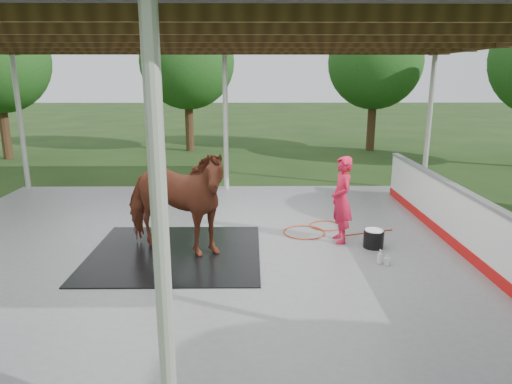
{
  "coord_description": "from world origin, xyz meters",
  "views": [
    {
      "loc": [
        0.72,
        -8.1,
        3.21
      ],
      "look_at": [
        0.8,
        0.22,
        1.09
      ],
      "focal_mm": 32.0,
      "sensor_mm": 36.0,
      "label": 1
    }
  ],
  "objects_px": {
    "dasher_board": "(458,220)",
    "wash_bucket": "(374,238)",
    "handler": "(342,200)",
    "horse": "(173,201)"
  },
  "relations": [
    {
      "from": "dasher_board",
      "to": "wash_bucket",
      "type": "height_order",
      "value": "dasher_board"
    },
    {
      "from": "handler",
      "to": "wash_bucket",
      "type": "height_order",
      "value": "handler"
    },
    {
      "from": "wash_bucket",
      "to": "handler",
      "type": "bearing_deg",
      "value": 149.34
    },
    {
      "from": "handler",
      "to": "wash_bucket",
      "type": "relative_size",
      "value": 4.46
    },
    {
      "from": "horse",
      "to": "wash_bucket",
      "type": "height_order",
      "value": "horse"
    },
    {
      "from": "horse",
      "to": "wash_bucket",
      "type": "relative_size",
      "value": 6.06
    },
    {
      "from": "dasher_board",
      "to": "handler",
      "type": "relative_size",
      "value": 4.72
    },
    {
      "from": "dasher_board",
      "to": "handler",
      "type": "bearing_deg",
      "value": 170.67
    },
    {
      "from": "dasher_board",
      "to": "handler",
      "type": "xyz_separation_m",
      "value": [
        -2.14,
        0.35,
        0.3
      ]
    },
    {
      "from": "horse",
      "to": "wash_bucket",
      "type": "distance_m",
      "value": 3.81
    }
  ]
}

